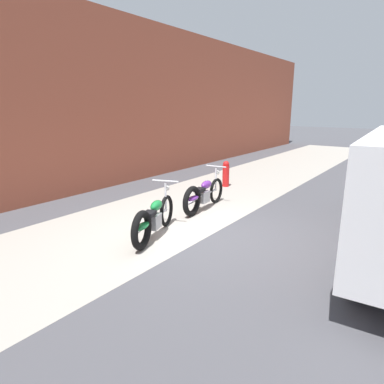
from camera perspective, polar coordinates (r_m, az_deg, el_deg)
name	(u,v)px	position (r m, az deg, el deg)	size (l,w,h in m)	color
ground_plane	(209,236)	(6.77, 2.84, -7.60)	(80.00, 80.00, 0.00)	#47474C
sidewalk_slab	(145,220)	(7.80, -8.03, -4.69)	(36.00, 3.50, 0.01)	#9E998E
brick_building_wall	(48,101)	(10.10, -23.34, 14.15)	(36.00, 0.50, 5.38)	brown
motorcycle_green	(152,220)	(6.55, -6.85, -4.75)	(1.92, 0.89, 1.03)	black
motorcycle_purple	(202,195)	(8.29, 1.69, -0.55)	(2.01, 0.58, 1.03)	black
fire_hydrant	(226,174)	(10.89, 5.81, 3.14)	(0.22, 0.22, 0.84)	red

